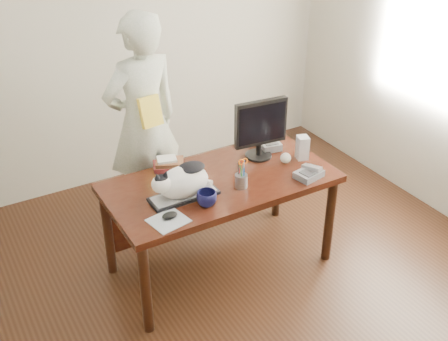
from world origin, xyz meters
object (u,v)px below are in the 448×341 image
Objects in this scene: cat at (181,181)px; pen_cup at (241,179)px; mouse at (170,215)px; person at (143,123)px; coffee_mug at (207,199)px; calculator at (269,144)px; book_stack at (169,164)px; speaker at (302,148)px; monitor at (261,126)px; keyboard at (184,196)px; phone at (309,173)px; baseball at (286,158)px; desk at (215,192)px.

pen_cup is (0.41, -0.08, -0.07)m from cat.
person is at bearing 64.05° from mouse.
calculator is (0.80, 0.47, -0.02)m from coffee_mug.
book_stack is (-0.00, 0.56, -0.02)m from coffee_mug.
calculator is at bearing 131.25° from speaker.
pen_cup reaches higher than calculator.
monitor is at bearing 5.91° from book_stack.
keyboard is 0.25m from mouse.
keyboard is 1.00m from speaker.
person is at bearing 109.21° from book_stack.
cat is at bearing 155.66° from phone.
person is at bearing 82.68° from keyboard.
phone reaches higher than baseball.
mouse is 0.64m from book_stack.
desk is 3.46× the size of keyboard.
desk is 6.28× the size of book_stack.
mouse is (-0.18, -0.17, 0.01)m from keyboard.
mouse is at bearing -92.12° from book_stack.
coffee_mug reaches higher than phone.
cat is 0.87m from baseball.
pen_cup reaches higher than desk.
desk is 20.40× the size of baseball.
pen_cup is 0.62m from calculator.
pen_cup reaches higher than book_stack.
keyboard is 0.86m from baseball.
coffee_mug is 0.51× the size of book_stack.
desk is at bearing 168.62° from baseball.
book_stack is (0.10, 0.41, -0.10)m from cat.
coffee_mug is at bearing 79.99° from person.
cat is 3.46× the size of coffee_mug.
mouse is at bearing 166.65° from phone.
phone is at bearing -12.54° from mouse.
keyboard is at bearing 8.36° from cat.
speaker is 2.26× the size of baseball.
calculator is (0.56, 0.16, 0.18)m from desk.
baseball is (0.46, 0.12, -0.02)m from pen_cup.
coffee_mug is 1.09m from person.
phone is at bearing -32.61° from desk.
book_stack is 0.53m from person.
baseball is at bearing -11.38° from desk.
cat is at bearing 34.07° from mouse.
mouse is at bearing -137.45° from keyboard.
book_stack is (-0.65, 0.20, -0.22)m from monitor.
speaker is (0.91, 0.20, 0.04)m from coffee_mug.
desk is 9.02× the size of speaker.
baseball reaches higher than mouse.
pen_cup is 1.04× the size of phone.
pen_cup is at bearing -34.36° from book_stack.
desk is 7.21× the size of calculator.
pen_cup is at bearing -131.17° from calculator.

